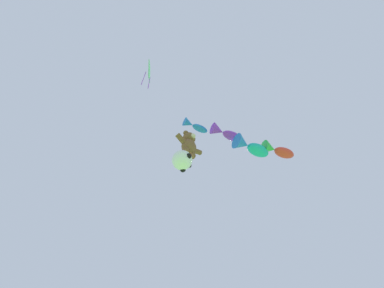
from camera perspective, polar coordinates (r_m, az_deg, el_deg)
teddy_bear_kite at (r=14.41m, az=-0.66°, el=-0.08°), size 1.95×0.86×1.98m
soccer_ball_kite at (r=12.88m, az=-2.17°, el=-3.66°), size 1.14×1.13×1.05m
fish_kite_cobalt at (r=15.81m, az=0.50°, el=4.04°), size 1.68×0.94×0.56m
fish_kite_violet at (r=16.32m, az=7.36°, el=2.38°), size 2.22×1.36×0.77m
fish_kite_teal at (r=16.00m, az=12.77°, el=-0.61°), size 2.49×1.57×1.01m
fish_kite_crimson at (r=17.08m, az=18.32°, el=-1.38°), size 2.28×1.60×0.87m
diamond_kite at (r=14.98m, az=-9.54°, el=15.42°), size 0.94×1.07×2.85m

